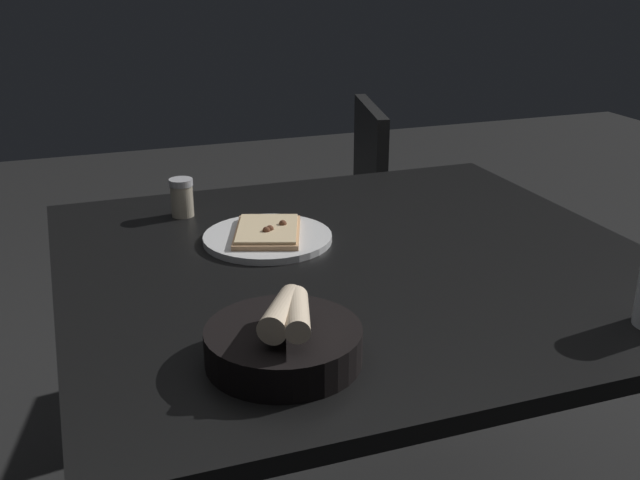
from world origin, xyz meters
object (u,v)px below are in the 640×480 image
pizza_plate (268,236)px  pepper_shaker (182,200)px  dining_table (358,284)px  bread_basket (283,342)px  chair_spare (332,216)px

pizza_plate → pepper_shaker: bearing=-58.0°
dining_table → pepper_shaker: 0.47m
bread_basket → pepper_shaker: (0.02, -0.69, 0.01)m
bread_basket → chair_spare: bearing=-113.6°
pizza_plate → bread_basket: (0.11, 0.48, 0.02)m
pepper_shaker → chair_spare: size_ratio=0.10×
pizza_plate → chair_spare: (-0.44, -0.79, -0.27)m
pepper_shaker → chair_spare: chair_spare is taller
dining_table → chair_spare: size_ratio=1.33×
dining_table → pepper_shaker: pepper_shaker is taller
bread_basket → chair_spare: 1.41m
pizza_plate → bread_basket: bread_basket is taller
pepper_shaker → chair_spare: 0.87m
dining_table → pizza_plate: 0.21m
dining_table → bread_basket: bearing=52.3°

